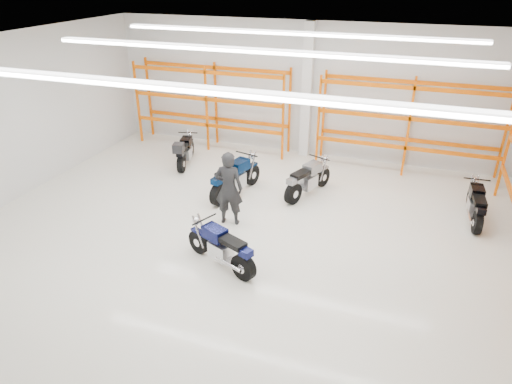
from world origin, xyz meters
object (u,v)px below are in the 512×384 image
(motorcycle_main, at_px, (223,249))
(motorcycle_back_d, at_px, (476,206))
(motorcycle_back_a, at_px, (184,152))
(standing_man, at_px, (229,188))
(structural_column, at_px, (307,92))
(motorcycle_back_b, at_px, (234,179))
(motorcycle_back_c, at_px, (307,180))

(motorcycle_main, relative_size, motorcycle_back_d, 0.97)
(motorcycle_back_a, relative_size, standing_man, 1.03)
(standing_man, xyz_separation_m, structural_column, (0.66, 5.35, 1.26))
(structural_column, bearing_deg, standing_man, -97.06)
(motorcycle_back_a, bearing_deg, standing_man, -46.33)
(motorcycle_back_b, height_order, structural_column, structural_column)
(motorcycle_main, height_order, standing_man, standing_man)
(motorcycle_back_a, height_order, structural_column, structural_column)
(motorcycle_back_c, height_order, structural_column, structural_column)
(motorcycle_back_b, bearing_deg, motorcycle_back_c, 19.58)
(motorcycle_back_c, distance_m, structural_column, 3.73)
(motorcycle_main, xyz_separation_m, structural_column, (0.04, 7.23, 1.78))
(structural_column, bearing_deg, motorcycle_main, -90.31)
(motorcycle_back_b, distance_m, standing_man, 1.61)
(structural_column, bearing_deg, motorcycle_back_c, -74.93)
(motorcycle_back_d, bearing_deg, structural_column, 149.42)
(motorcycle_back_c, height_order, motorcycle_back_d, motorcycle_back_c)
(motorcycle_back_b, xyz_separation_m, motorcycle_back_c, (1.98, 0.70, -0.04))
(motorcycle_back_c, xyz_separation_m, structural_column, (-0.85, 3.17, 1.77))
(motorcycle_back_a, height_order, motorcycle_back_b, motorcycle_back_b)
(motorcycle_back_b, distance_m, motorcycle_back_d, 6.51)
(motorcycle_back_d, xyz_separation_m, standing_man, (-6.01, -2.19, 0.53))
(motorcycle_back_c, relative_size, standing_man, 1.02)
(structural_column, bearing_deg, motorcycle_back_b, -106.19)
(motorcycle_back_d, relative_size, structural_column, 0.45)
(motorcycle_back_c, relative_size, motorcycle_back_d, 1.00)
(motorcycle_main, height_order, motorcycle_back_a, motorcycle_back_a)
(motorcycle_back_a, xyz_separation_m, motorcycle_back_d, (8.85, -0.79, -0.05))
(motorcycle_back_a, height_order, motorcycle_back_c, motorcycle_back_a)
(motorcycle_back_b, xyz_separation_m, structural_column, (1.12, 3.87, 1.73))
(motorcycle_main, height_order, structural_column, structural_column)
(motorcycle_back_c, distance_m, standing_man, 2.70)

